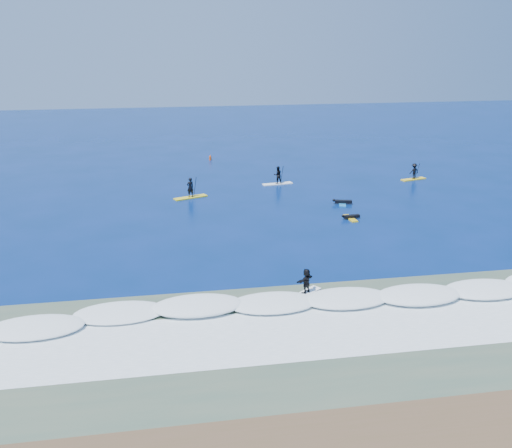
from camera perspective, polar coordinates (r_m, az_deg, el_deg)
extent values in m
plane|color=#041E4F|center=(40.17, 3.17, -1.61)|extent=(160.00, 160.00, 0.00)
cube|color=brown|center=(22.23, 16.24, -20.59)|extent=(90.00, 5.00, 0.08)
cube|color=#3C5141|center=(27.92, 9.60, -11.31)|extent=(90.00, 13.00, 0.01)
cube|color=white|center=(31.27, 7.22, -7.79)|extent=(40.00, 6.00, 0.30)
cube|color=silver|center=(28.74, 8.95, -10.37)|extent=(34.00, 5.00, 0.02)
cube|color=yellow|center=(50.82, -6.56, 2.66)|extent=(3.09, 1.81, 0.10)
imported|color=black|center=(50.58, -6.59, 3.67)|extent=(0.74, 0.62, 1.74)
cylinder|color=black|center=(50.78, -6.13, 3.67)|extent=(0.30, 0.66, 2.03)
cube|color=black|center=(51.03, -6.09, 2.63)|extent=(0.12, 0.03, 0.30)
cube|color=white|center=(55.19, 2.17, 4.03)|extent=(2.99, 1.19, 0.10)
imported|color=black|center=(54.98, 2.18, 4.93)|extent=(0.91, 0.76, 1.67)
cylinder|color=black|center=(55.15, 2.60, 4.90)|extent=(0.15, 0.67, 1.95)
cube|color=black|center=(55.37, 2.59, 3.97)|extent=(0.12, 0.03, 0.29)
cube|color=yellow|center=(59.11, 15.46, 4.34)|extent=(2.76, 1.36, 0.09)
imported|color=black|center=(58.93, 15.52, 5.11)|extent=(1.11, 0.82, 1.54)
cylinder|color=black|center=(59.20, 15.82, 5.09)|extent=(0.20, 0.61, 1.80)
cube|color=black|center=(59.39, 15.75, 4.29)|extent=(0.11, 0.03, 0.27)
cube|color=gold|center=(45.30, 9.42, 0.56)|extent=(0.68, 1.93, 0.09)
cube|color=black|center=(45.29, 9.53, 0.76)|extent=(1.33, 0.46, 0.22)
sphere|color=black|center=(44.97, 8.68, 0.79)|extent=(0.22, 0.22, 0.22)
cube|color=#186EB4|center=(49.20, 8.61, 2.05)|extent=(1.07, 2.17, 0.10)
cube|color=black|center=(49.16, 8.73, 2.23)|extent=(1.50, 0.73, 0.24)
sphere|color=black|center=(49.08, 7.78, 2.37)|extent=(0.24, 0.24, 0.24)
cube|color=white|center=(31.73, 5.01, -6.90)|extent=(1.99, 1.71, 0.11)
imported|color=black|center=(31.41, 5.05, -5.66)|extent=(1.27, 1.11, 1.39)
cylinder|color=#DF4B13|center=(66.18, -4.60, 6.57)|extent=(0.28, 0.28, 0.45)
cone|color=#DF4B13|center=(66.11, -4.60, 6.85)|extent=(0.20, 0.20, 0.22)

